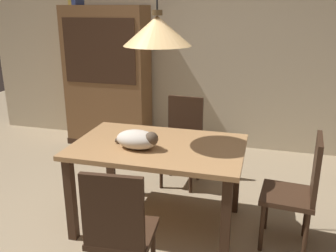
# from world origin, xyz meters

# --- Properties ---
(back_wall) EXTENTS (6.40, 0.10, 2.90)m
(back_wall) POSITION_xyz_m (0.00, 2.65, 1.45)
(back_wall) COLOR beige
(back_wall) RESTS_ON ground
(dining_table) EXTENTS (1.40, 0.90, 0.75)m
(dining_table) POSITION_xyz_m (-0.05, 0.53, 0.65)
(dining_table) COLOR #A87A4C
(dining_table) RESTS_ON ground
(chair_far_back) EXTENTS (0.42, 0.42, 0.93)m
(chair_far_back) POSITION_xyz_m (-0.04, 1.41, 0.51)
(chair_far_back) COLOR #382316
(chair_far_back) RESTS_ON ground
(chair_near_front) EXTENTS (0.43, 0.43, 0.93)m
(chair_near_front) POSITION_xyz_m (-0.04, -0.35, 0.51)
(chair_near_front) COLOR #382316
(chair_near_front) RESTS_ON ground
(chair_right_side) EXTENTS (0.43, 0.43, 0.93)m
(chair_right_side) POSITION_xyz_m (1.08, 0.52, 0.51)
(chair_right_side) COLOR #382316
(chair_right_side) RESTS_ON ground
(cat_sleeping) EXTENTS (0.39, 0.24, 0.16)m
(cat_sleeping) POSITION_xyz_m (-0.18, 0.40, 0.83)
(cat_sleeping) COLOR beige
(cat_sleeping) RESTS_ON dining_table
(pendant_lamp) EXTENTS (0.52, 0.52, 1.30)m
(pendant_lamp) POSITION_xyz_m (-0.05, 0.53, 1.66)
(pendant_lamp) COLOR #E5B775
(hutch_bookcase) EXTENTS (1.12, 0.45, 1.85)m
(hutch_bookcase) POSITION_xyz_m (-1.29, 2.32, 0.89)
(hutch_bookcase) COLOR brown
(hutch_bookcase) RESTS_ON ground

